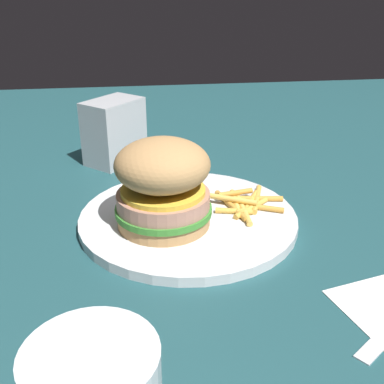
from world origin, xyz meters
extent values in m
plane|color=#1E474C|center=(0.00, 0.00, 0.00)|extent=(1.60, 1.60, 0.00)
cylinder|color=silver|center=(-0.02, 0.00, 0.01)|extent=(0.27, 0.27, 0.01)
cylinder|color=tan|center=(0.00, -0.03, 0.02)|extent=(0.11, 0.11, 0.02)
cylinder|color=#387F2D|center=(0.00, -0.03, 0.03)|extent=(0.11, 0.11, 0.01)
cylinder|color=tan|center=(0.00, -0.03, 0.04)|extent=(0.11, 0.11, 0.02)
cylinder|color=yellow|center=(0.00, -0.03, 0.06)|extent=(0.10, 0.10, 0.01)
ellipsoid|color=tan|center=(0.00, -0.03, 0.09)|extent=(0.11, 0.11, 0.06)
cylinder|color=gold|center=(-0.04, 0.09, 0.02)|extent=(0.07, 0.03, 0.01)
cylinder|color=gold|center=(-0.02, 0.09, 0.02)|extent=(0.03, 0.06, 0.01)
cylinder|color=gold|center=(-0.03, 0.08, 0.02)|extent=(0.06, 0.04, 0.01)
cylinder|color=#E5B251|center=(-0.02, 0.07, 0.02)|extent=(0.08, 0.01, 0.01)
cylinder|color=gold|center=(-0.03, 0.06, 0.02)|extent=(0.08, 0.03, 0.01)
cylinder|color=gold|center=(-0.02, 0.08, 0.02)|extent=(0.05, 0.05, 0.01)
cylinder|color=gold|center=(-0.01, 0.06, 0.02)|extent=(0.02, 0.05, 0.01)
cylinder|color=#E5B251|center=(-0.04, 0.06, 0.02)|extent=(0.06, 0.01, 0.01)
cylinder|color=#E5B251|center=(-0.04, 0.05, 0.02)|extent=(0.04, 0.07, 0.01)
cylinder|color=gold|center=(-0.05, 0.09, 0.02)|extent=(0.02, 0.07, 0.01)
cylinder|color=gold|center=(-0.05, 0.07, 0.02)|extent=(0.02, 0.05, 0.01)
cube|color=#B7BABF|center=(-0.24, -0.09, 0.05)|extent=(0.11, 0.11, 0.10)
camera|label=1|loc=(0.49, -0.06, 0.28)|focal=44.38mm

